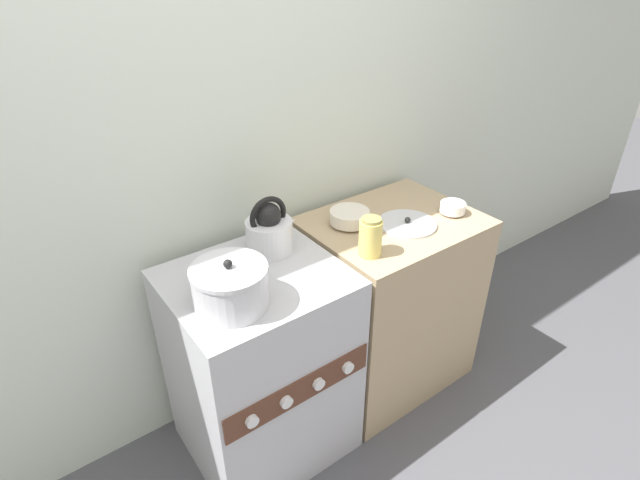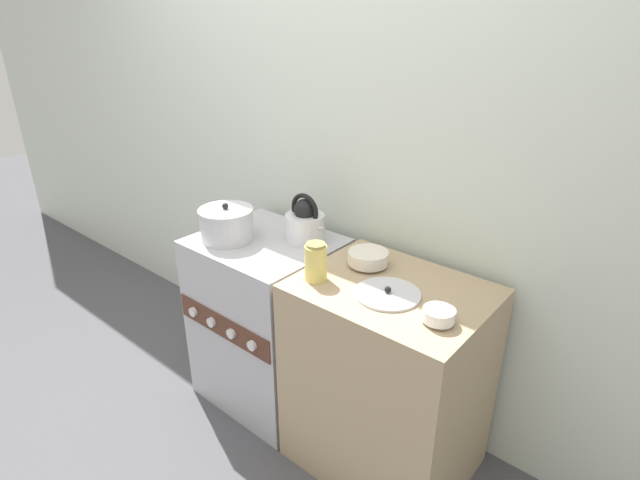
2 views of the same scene
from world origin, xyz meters
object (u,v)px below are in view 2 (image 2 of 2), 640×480
Objects in this scene: stove at (269,320)px; enamel_bowl at (368,258)px; cooking_pot at (227,224)px; storage_jar at (316,262)px; small_ceramic_bowl at (439,315)px; kettle at (305,223)px; loose_pot_lid at (388,294)px.

stove is 0.68m from enamel_bowl.
cooking_pot is 1.62× the size of storage_jar.
stove is at bearing -169.47° from enamel_bowl.
small_ceramic_bowl is at bearing 4.01° from storage_jar.
kettle is 0.79m from small_ceramic_bowl.
enamel_bowl is at bearing 68.94° from storage_jar.
cooking_pot reaches higher than enamel_bowl.
cooking_pot is 0.66m from enamel_bowl.
storage_jar reaches higher than enamel_bowl.
kettle reaches higher than cooking_pot.
small_ceramic_bowl is (0.76, -0.21, -0.05)m from kettle.
cooking_pot is at bearing -179.85° from small_ceramic_bowl.
stove is 0.52m from cooking_pot.
small_ceramic_bowl is at bearing 0.15° from cooking_pot.
stove is 5.21× the size of enamel_bowl.
stove is 1.01m from small_ceramic_bowl.
cooking_pot is 1.50× the size of enamel_bowl.
kettle is (0.14, 0.12, 0.50)m from stove.
storage_jar is 0.29m from loose_pot_lid.
small_ceramic_bowl reaches higher than stove.
enamel_bowl is at bearing -4.27° from kettle.
cooking_pot is (-0.14, -0.10, 0.49)m from stove.
enamel_bowl is 0.67× the size of loose_pot_lid.
storage_jar is at bearing -17.23° from stove.
kettle is at bearing 162.72° from loose_pot_lid.
stove is 0.53m from kettle.
cooking_pot is at bearing -141.86° from kettle.
stove is at bearing 174.13° from small_ceramic_bowl.
storage_jar is at bearing -3.33° from cooking_pot.
storage_jar is at bearing -175.99° from small_ceramic_bowl.
kettle is 0.36m from enamel_bowl.
stove is at bearing 162.77° from storage_jar.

